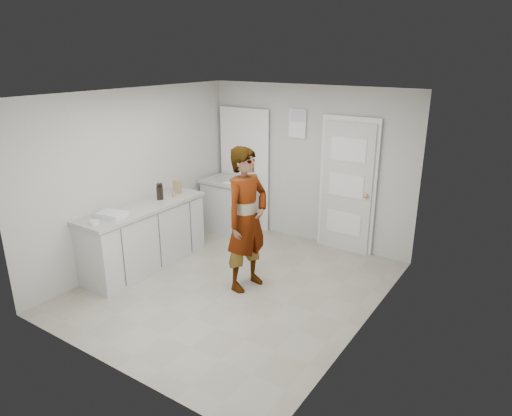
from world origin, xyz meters
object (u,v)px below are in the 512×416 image
Objects in this scene: cake_mix_box at (177,187)px; oil_cruet_a at (159,192)px; spice_jar at (174,194)px; oil_cruet_b at (161,192)px; person at (247,220)px; baking_dish at (112,215)px; egg_bowl at (94,222)px.

oil_cruet_a is at bearing -102.69° from cake_mix_box.
oil_cruet_b reaches higher than spice_jar.
cake_mix_box is at bearing 92.70° from oil_cruet_b.
person is at bearing -1.53° from oil_cruet_b.
baking_dish is at bearing 127.25° from person.
spice_jar is at bearing 88.53° from egg_bowl.
egg_bowl is at bearing -89.45° from oil_cruet_b.
oil_cruet_b is (-0.05, -0.21, 0.08)m from spice_jar.
egg_bowl is at bearing -85.87° from baking_dish.
baking_dish is 3.40× the size of egg_bowl.
oil_cruet_b is 2.17× the size of egg_bowl.
cake_mix_box is at bearing 114.26° from spice_jar.
egg_bowl is (0.02, -0.29, -0.01)m from baking_dish.
spice_jar is 1.11m from baking_dish.
baking_dish is (-0.01, -0.90, -0.09)m from oil_cruet_b.
cake_mix_box reaches higher than egg_bowl.
spice_jar is at bearing 88.70° from person.
oil_cruet_a is at bearing 90.58° from baking_dish.
oil_cruet_b is (0.02, 0.03, -0.00)m from oil_cruet_a.
person is 9.37× the size of cake_mix_box.
baking_dish is at bearing -89.42° from oil_cruet_a.
person is 7.50× the size of oil_cruet_b.
oil_cruet_a is 0.87m from baking_dish.
person reaches higher than egg_bowl.
spice_jar is at bearing 74.91° from oil_cruet_a.
baking_dish is (0.01, -0.86, -0.09)m from oil_cruet_a.
oil_cruet_b is at bearing 90.55° from egg_bowl.
spice_jar is 0.63× the size of egg_bowl.
oil_cruet_a is 1.16m from egg_bowl.
oil_cruet_a is at bearing -105.09° from spice_jar.
baking_dish is at bearing -92.94° from spice_jar.
egg_bowl is (-1.52, -1.15, 0.01)m from person.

